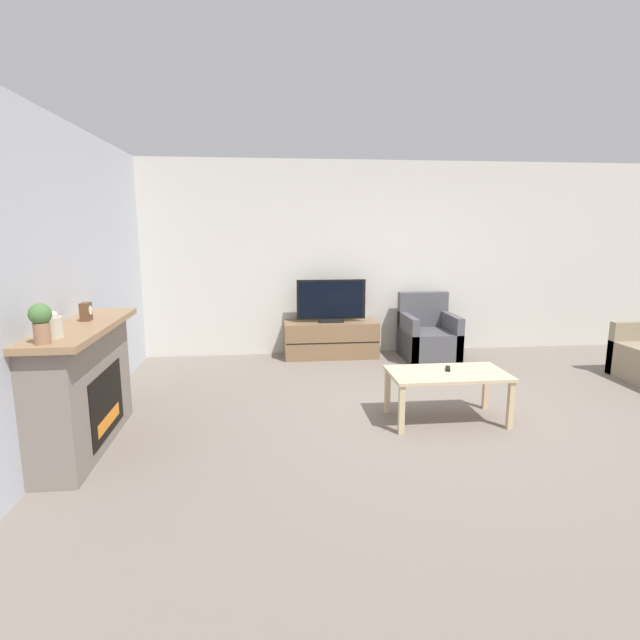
{
  "coord_description": "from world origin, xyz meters",
  "views": [
    {
      "loc": [
        -1.82,
        -4.36,
        1.81
      ],
      "look_at": [
        -1.26,
        0.67,
        0.85
      ],
      "focal_mm": 28.0,
      "sensor_mm": 36.0,
      "label": 1
    }
  ],
  "objects_px": {
    "potted_plant": "(41,321)",
    "tv": "(331,302)",
    "tv_stand": "(331,339)",
    "coffee_table": "(447,378)",
    "remote": "(448,369)",
    "fireplace": "(83,385)",
    "armchair": "(428,338)",
    "mantel_clock": "(86,312)",
    "mantel_vase_left": "(54,326)"
  },
  "relations": [
    {
      "from": "fireplace",
      "to": "tv_stand",
      "type": "relative_size",
      "value": 1.23
    },
    {
      "from": "potted_plant",
      "to": "remote",
      "type": "relative_size",
      "value": 1.77
    },
    {
      "from": "mantel_vase_left",
      "to": "tv_stand",
      "type": "height_order",
      "value": "mantel_vase_left"
    },
    {
      "from": "mantel_clock",
      "to": "tv_stand",
      "type": "relative_size",
      "value": 0.12
    },
    {
      "from": "fireplace",
      "to": "remote",
      "type": "height_order",
      "value": "fireplace"
    },
    {
      "from": "mantel_vase_left",
      "to": "coffee_table",
      "type": "bearing_deg",
      "value": 12.36
    },
    {
      "from": "tv_stand",
      "to": "remote",
      "type": "relative_size",
      "value": 8.35
    },
    {
      "from": "mantel_vase_left",
      "to": "remote",
      "type": "xyz_separation_m",
      "value": [
        3.17,
        0.76,
        -0.64
      ]
    },
    {
      "from": "fireplace",
      "to": "remote",
      "type": "bearing_deg",
      "value": 5.13
    },
    {
      "from": "potted_plant",
      "to": "coffee_table",
      "type": "xyz_separation_m",
      "value": [
        3.15,
        0.89,
        -0.78
      ]
    },
    {
      "from": "fireplace",
      "to": "tv",
      "type": "distance_m",
      "value": 3.57
    },
    {
      "from": "mantel_clock",
      "to": "coffee_table",
      "type": "bearing_deg",
      "value": 0.99
    },
    {
      "from": "tv_stand",
      "to": "remote",
      "type": "height_order",
      "value": "tv_stand"
    },
    {
      "from": "tv",
      "to": "coffee_table",
      "type": "xyz_separation_m",
      "value": [
        0.77,
        -2.42,
        -0.36
      ]
    },
    {
      "from": "mantel_clock",
      "to": "tv_stand",
      "type": "xyz_separation_m",
      "value": [
        2.37,
        2.48,
        -0.86
      ]
    },
    {
      "from": "mantel_clock",
      "to": "potted_plant",
      "type": "height_order",
      "value": "potted_plant"
    },
    {
      "from": "mantel_vase_left",
      "to": "armchair",
      "type": "height_order",
      "value": "mantel_vase_left"
    },
    {
      "from": "fireplace",
      "to": "mantel_vase_left",
      "type": "bearing_deg",
      "value": -87.99
    },
    {
      "from": "fireplace",
      "to": "coffee_table",
      "type": "distance_m",
      "value": 3.17
    },
    {
      "from": "fireplace",
      "to": "remote",
      "type": "distance_m",
      "value": 3.2
    },
    {
      "from": "tv_stand",
      "to": "coffee_table",
      "type": "distance_m",
      "value": 2.55
    },
    {
      "from": "remote",
      "to": "armchair",
      "type": "bearing_deg",
      "value": 95.98
    },
    {
      "from": "mantel_vase_left",
      "to": "tv",
      "type": "distance_m",
      "value": 3.93
    },
    {
      "from": "potted_plant",
      "to": "tv_stand",
      "type": "distance_m",
      "value": 4.18
    },
    {
      "from": "coffee_table",
      "to": "potted_plant",
      "type": "bearing_deg",
      "value": -164.24
    },
    {
      "from": "fireplace",
      "to": "tv_stand",
      "type": "bearing_deg",
      "value": 47.78
    },
    {
      "from": "potted_plant",
      "to": "mantel_clock",
      "type": "bearing_deg",
      "value": 89.95
    },
    {
      "from": "coffee_table",
      "to": "remote",
      "type": "xyz_separation_m",
      "value": [
        0.03,
        0.07,
        0.07
      ]
    },
    {
      "from": "tv_stand",
      "to": "tv",
      "type": "distance_m",
      "value": 0.52
    },
    {
      "from": "fireplace",
      "to": "coffee_table",
      "type": "relative_size",
      "value": 1.46
    },
    {
      "from": "mantel_clock",
      "to": "armchair",
      "type": "relative_size",
      "value": 0.17
    },
    {
      "from": "potted_plant",
      "to": "tv_stand",
      "type": "xyz_separation_m",
      "value": [
        2.38,
        3.31,
        -0.94
      ]
    },
    {
      "from": "mantel_clock",
      "to": "tv",
      "type": "height_order",
      "value": "mantel_clock"
    },
    {
      "from": "potted_plant",
      "to": "coffee_table",
      "type": "distance_m",
      "value": 3.36
    },
    {
      "from": "fireplace",
      "to": "armchair",
      "type": "xyz_separation_m",
      "value": [
        3.71,
        2.43,
        -0.24
      ]
    },
    {
      "from": "potted_plant",
      "to": "tv",
      "type": "bearing_deg",
      "value": 54.33
    },
    {
      "from": "potted_plant",
      "to": "fireplace",
      "type": "bearing_deg",
      "value": 91.42
    },
    {
      "from": "mantel_clock",
      "to": "tv_stand",
      "type": "bearing_deg",
      "value": 46.22
    },
    {
      "from": "mantel_vase_left",
      "to": "coffee_table",
      "type": "relative_size",
      "value": 0.17
    },
    {
      "from": "mantel_vase_left",
      "to": "remote",
      "type": "relative_size",
      "value": 1.22
    },
    {
      "from": "mantel_clock",
      "to": "coffee_table",
      "type": "distance_m",
      "value": 3.22
    },
    {
      "from": "potted_plant",
      "to": "remote",
      "type": "distance_m",
      "value": 3.39
    },
    {
      "from": "remote",
      "to": "tv",
      "type": "bearing_deg",
      "value": 128.48
    },
    {
      "from": "fireplace",
      "to": "mantel_clock",
      "type": "distance_m",
      "value": 0.61
    },
    {
      "from": "coffee_table",
      "to": "remote",
      "type": "relative_size",
      "value": 7.01
    },
    {
      "from": "potted_plant",
      "to": "tv",
      "type": "xyz_separation_m",
      "value": [
        2.38,
        3.31,
        -0.42
      ]
    },
    {
      "from": "mantel_clock",
      "to": "armchair",
      "type": "xyz_separation_m",
      "value": [
        3.7,
        2.27,
        -0.82
      ]
    },
    {
      "from": "armchair",
      "to": "remote",
      "type": "bearing_deg",
      "value": -103.7
    },
    {
      "from": "potted_plant",
      "to": "remote",
      "type": "height_order",
      "value": "potted_plant"
    },
    {
      "from": "armchair",
      "to": "potted_plant",
      "type": "bearing_deg",
      "value": -140.0
    }
  ]
}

